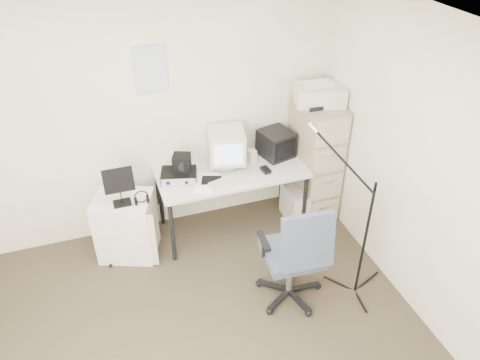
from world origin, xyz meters
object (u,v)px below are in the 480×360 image
object	(u,v)px
office_chair	(292,251)
side_cart	(126,226)
filing_cabinet	(314,160)
desk	(232,200)

from	to	relation	value
office_chair	side_cart	xyz separation A→B (m)	(-1.29, 1.06, -0.20)
filing_cabinet	desk	size ratio (longest dim) A/B	0.87
desk	office_chair	bearing A→B (deg)	-80.40
desk	office_chair	xyz separation A→B (m)	(0.19, -1.10, 0.17)
filing_cabinet	desk	bearing A→B (deg)	-178.19
office_chair	side_cart	distance (m)	1.68
desk	office_chair	distance (m)	1.13
desk	side_cart	size ratio (longest dim) A/B	2.25
filing_cabinet	office_chair	size ratio (longest dim) A/B	1.22
office_chair	side_cart	world-z (taller)	office_chair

